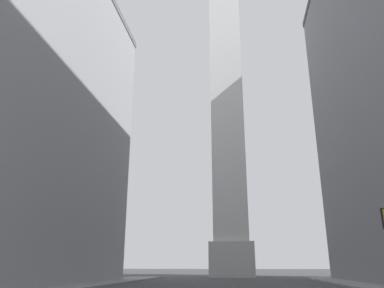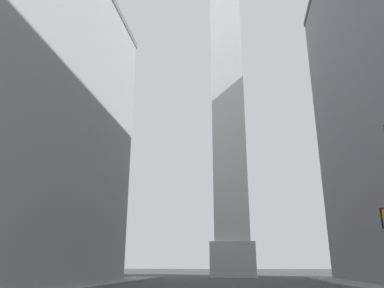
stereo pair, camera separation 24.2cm
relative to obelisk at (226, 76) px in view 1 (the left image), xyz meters
name	(u,v)px [view 1 (the left image)]	position (x,y,z in m)	size (l,w,h in m)	color
obelisk	(226,76)	(0.00, 0.00, 0.00)	(7.09, 7.09, 74.54)	silver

